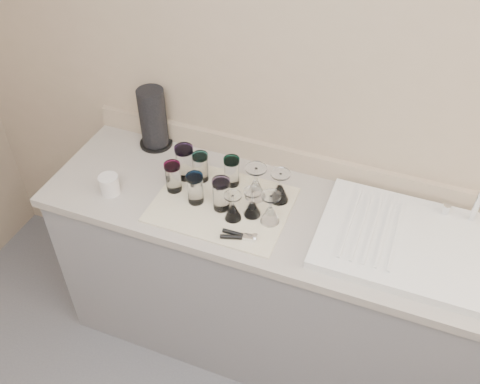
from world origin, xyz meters
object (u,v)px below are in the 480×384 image
at_px(tumbler_blue, 195,188).
at_px(tumbler_lavender, 221,194).
at_px(goblet_front_left, 252,207).
at_px(tumbler_cyan, 201,167).
at_px(white_mug, 109,184).
at_px(can_opener, 239,236).
at_px(paper_towel_roll, 153,119).
at_px(goblet_back_right, 279,191).
at_px(tumbler_magenta, 173,177).
at_px(goblet_back_left, 256,187).
at_px(goblet_extra, 233,210).
at_px(tumbler_teal, 185,162).
at_px(goblet_front_right, 270,212).
at_px(tumbler_purple, 232,171).
at_px(sink_unit, 428,247).

height_order(tumbler_blue, tumbler_lavender, tumbler_lavender).
relative_size(tumbler_blue, goblet_front_left, 1.09).
distance_m(tumbler_cyan, white_mug, 0.39).
xyz_separation_m(can_opener, paper_towel_roll, (-0.59, 0.43, 0.12)).
relative_size(tumbler_cyan, goblet_back_right, 0.93).
distance_m(tumbler_magenta, goblet_back_left, 0.35).
bearing_deg(goblet_extra, tumbler_blue, 168.47).
distance_m(tumbler_cyan, goblet_extra, 0.28).
bearing_deg(paper_towel_roll, tumbler_lavender, -32.82).
relative_size(goblet_back_left, can_opener, 1.10).
height_order(goblet_back_left, goblet_back_right, goblet_back_left).
bearing_deg(tumbler_teal, paper_towel_roll, 144.17).
xyz_separation_m(tumbler_teal, goblet_back_right, (0.42, 0.01, -0.03)).
distance_m(tumbler_cyan, can_opener, 0.39).
bearing_deg(goblet_back_right, can_opener, -105.97).
bearing_deg(goblet_extra, can_opener, -55.92).
bearing_deg(goblet_extra, tumbler_magenta, 166.76).
bearing_deg(goblet_front_left, tumbler_magenta, 176.38).
bearing_deg(tumbler_teal, goblet_back_left, -2.05).
height_order(tumbler_teal, tumbler_cyan, tumbler_teal).
distance_m(tumbler_teal, goblet_back_right, 0.43).
height_order(goblet_front_left, paper_towel_roll, paper_towel_roll).
height_order(goblet_front_right, paper_towel_roll, paper_towel_roll).
height_order(tumbler_purple, tumbler_blue, tumbler_blue).
bearing_deg(can_opener, white_mug, 174.83).
bearing_deg(tumbler_lavender, tumbler_magenta, 172.39).
relative_size(sink_unit, tumbler_blue, 5.97).
distance_m(sink_unit, tumbler_lavender, 0.82).
distance_m(sink_unit, tumbler_purple, 0.84).
relative_size(sink_unit, goblet_extra, 6.65).
xyz_separation_m(goblet_front_right, can_opener, (-0.08, -0.13, -0.04)).
bearing_deg(tumbler_teal, white_mug, -142.23).
bearing_deg(tumbler_cyan, can_opener, -43.36).
bearing_deg(goblet_extra, white_mug, -176.09).
relative_size(goblet_front_right, goblet_extra, 1.11).
bearing_deg(goblet_front_right, tumbler_cyan, 159.50).
height_order(can_opener, paper_towel_roll, paper_towel_roll).
bearing_deg(goblet_back_left, tumbler_teal, 177.95).
height_order(sink_unit, goblet_front_right, sink_unit).
height_order(tumbler_purple, goblet_front_right, goblet_front_right).
relative_size(tumbler_magenta, white_mug, 1.09).
bearing_deg(goblet_back_right, goblet_front_right, -87.80).
relative_size(can_opener, white_mug, 1.13).
bearing_deg(goblet_back_left, tumbler_cyan, 175.47).
bearing_deg(goblet_front_right, tumbler_teal, 163.67).
height_order(sink_unit, goblet_back_right, sink_unit).
distance_m(goblet_extra, white_mug, 0.55).
relative_size(tumbler_teal, goblet_front_left, 1.26).
bearing_deg(can_opener, goblet_back_right, 74.03).
distance_m(sink_unit, goblet_back_left, 0.71).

